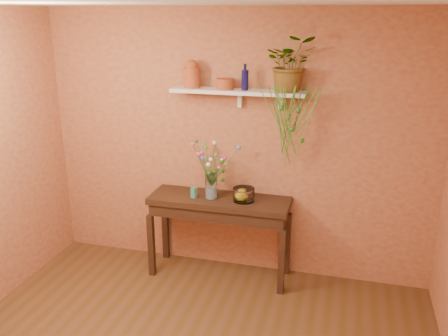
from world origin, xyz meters
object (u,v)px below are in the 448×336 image
sideboard (219,209)px  glass_vase (211,188)px  bouquet (213,161)px  glass_bowl (244,195)px  spider_plant (291,64)px  blue_bottle (245,80)px  terracotta_jug (192,74)px

sideboard → glass_vase: 0.25m
bouquet → glass_bowl: bearing=-1.6°
spider_plant → blue_bottle: bearing=-174.3°
blue_bottle → glass_bowl: 1.12m
spider_plant → glass_bowl: 1.34m
sideboard → blue_bottle: (0.22, 0.11, 1.30)m
sideboard → glass_bowl: 0.31m
terracotta_jug → sideboard: bearing=-21.2°
bouquet → blue_bottle: bearing=19.6°
terracotta_jug → glass_vase: 1.13m
terracotta_jug → glass_bowl: (0.56, -0.13, -1.15)m
terracotta_jug → blue_bottle: bearing=-1.5°
sideboard → glass_bowl: glass_bowl is taller
glass_vase → terracotta_jug: bearing=149.0°
terracotta_jug → spider_plant: bearing=1.7°
blue_bottle → glass_vase: bearing=-157.9°
sideboard → terracotta_jug: (-0.31, 0.12, 1.33)m
blue_bottle → bouquet: size_ratio=0.53×
blue_bottle → bouquet: blue_bottle is taller
terracotta_jug → spider_plant: (0.95, 0.03, 0.12)m
glass_bowl → terracotta_jug: bearing=167.3°
sideboard → glass_bowl: size_ratio=6.57×
spider_plant → glass_vase: size_ratio=2.00×
sideboard → spider_plant: spider_plant is taller
blue_bottle → glass_bowl: size_ratio=1.13×
bouquet → glass_bowl: 0.46m
spider_plant → terracotta_jug: bearing=-178.3°
terracotta_jug → bouquet: terracotta_jug is taller
blue_bottle → glass_vase: 1.12m
glass_vase → sideboard: bearing=12.5°
sideboard → spider_plant: 1.60m
bouquet → glass_vase: bearing=-125.1°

